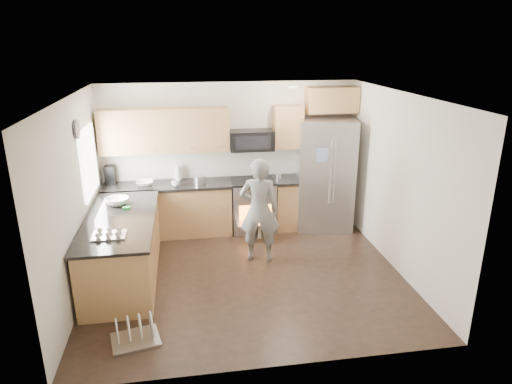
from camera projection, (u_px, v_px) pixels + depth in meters
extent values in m
plane|color=black|center=(246.00, 275.00, 6.70)|extent=(4.50, 4.50, 0.00)
cube|color=beige|center=(230.00, 156.00, 8.16)|extent=(4.50, 0.04, 2.60)
cube|color=beige|center=(274.00, 257.00, 4.42)|extent=(4.50, 0.04, 2.60)
cube|color=beige|center=(75.00, 200.00, 5.95)|extent=(0.04, 4.00, 2.60)
cube|color=beige|center=(399.00, 184.00, 6.62)|extent=(0.04, 4.00, 2.60)
cube|color=white|center=(245.00, 96.00, 5.87)|extent=(4.50, 4.00, 0.04)
cube|color=white|center=(89.00, 162.00, 6.81)|extent=(0.04, 1.00, 1.00)
cylinder|color=#FFE6CC|center=(293.00, 87.00, 7.04)|extent=(0.14, 0.14, 0.02)
cylinder|color=#474754|center=(77.00, 129.00, 6.10)|extent=(0.03, 0.26, 0.26)
cube|color=#A27540|center=(169.00, 211.00, 7.98)|extent=(2.15, 0.60, 0.87)
cube|color=black|center=(168.00, 185.00, 7.82)|extent=(2.19, 0.64, 0.04)
cube|color=#A27540|center=(288.00, 204.00, 8.30)|extent=(0.50, 0.60, 0.87)
cube|color=black|center=(288.00, 180.00, 8.14)|extent=(0.54, 0.64, 0.04)
cube|color=#A27540|center=(165.00, 130.00, 7.66)|extent=(2.16, 0.33, 0.74)
cube|color=#A27540|center=(288.00, 127.00, 7.98)|extent=(0.50, 0.33, 0.74)
cube|color=#A27540|center=(332.00, 100.00, 7.95)|extent=(0.90, 0.33, 0.44)
imported|color=silver|center=(145.00, 183.00, 7.76)|extent=(0.29, 0.29, 0.07)
imported|color=silver|center=(178.00, 171.00, 7.99)|extent=(0.13, 0.13, 0.33)
imported|color=silver|center=(176.00, 183.00, 7.70)|extent=(0.14, 0.14, 0.11)
cylinder|color=#B7B7BC|center=(200.00, 179.00, 7.84)|extent=(0.21, 0.21, 0.14)
cube|color=black|center=(110.00, 175.00, 7.80)|extent=(0.17, 0.20, 0.32)
cylinder|color=#B7B7BC|center=(279.00, 176.00, 8.14)|extent=(0.10, 0.10, 0.08)
cube|color=#A27540|center=(123.00, 249.00, 6.53)|extent=(0.90, 2.30, 0.87)
cube|color=black|center=(120.00, 219.00, 6.38)|extent=(0.96, 2.36, 0.04)
imported|color=silver|center=(117.00, 201.00, 6.84)|extent=(0.35, 0.35, 0.11)
cube|color=green|center=(126.00, 208.00, 6.69)|extent=(0.11, 0.08, 0.03)
cube|color=#B7B7BC|center=(109.00, 233.00, 5.76)|extent=(0.42, 0.32, 0.09)
cube|color=#B7B7BC|center=(253.00, 206.00, 8.18)|extent=(0.76, 0.62, 0.90)
cube|color=black|center=(253.00, 181.00, 8.03)|extent=(0.76, 0.60, 0.03)
cube|color=orange|center=(255.00, 215.00, 7.90)|extent=(0.56, 0.02, 0.34)
cube|color=#B7B7BC|center=(257.00, 223.00, 7.78)|extent=(0.70, 0.34, 0.03)
cube|color=beige|center=(257.00, 231.00, 7.77)|extent=(0.24, 0.03, 0.28)
cube|color=black|center=(251.00, 140.00, 7.92)|extent=(0.76, 0.40, 0.34)
cube|color=#B7B7BC|center=(325.00, 174.00, 8.13)|extent=(1.09, 0.91, 1.99)
cylinder|color=#B7B7BC|center=(330.00, 173.00, 7.72)|extent=(0.03, 0.03, 1.08)
cylinder|color=#B7B7BC|center=(334.00, 173.00, 7.73)|extent=(0.03, 0.03, 1.08)
cube|color=pink|center=(344.00, 184.00, 7.83)|extent=(0.26, 0.05, 0.32)
cube|color=#86A0D7|center=(322.00, 155.00, 7.60)|extent=(0.19, 0.04, 0.24)
imported|color=gray|center=(259.00, 210.00, 6.94)|extent=(0.67, 0.51, 1.64)
cube|color=#B7B7BC|center=(136.00, 340.00, 5.24)|extent=(0.61, 0.53, 0.03)
cylinder|color=silver|center=(117.00, 331.00, 5.12)|extent=(0.08, 0.29, 0.30)
cylinder|color=silver|center=(129.00, 329.00, 5.17)|extent=(0.08, 0.29, 0.30)
cylinder|color=silver|center=(140.00, 326.00, 5.21)|extent=(0.08, 0.29, 0.30)
cylinder|color=silver|center=(151.00, 324.00, 5.26)|extent=(0.08, 0.29, 0.30)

